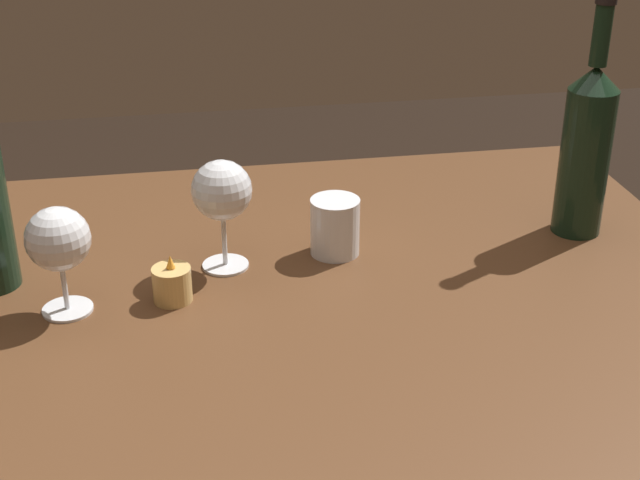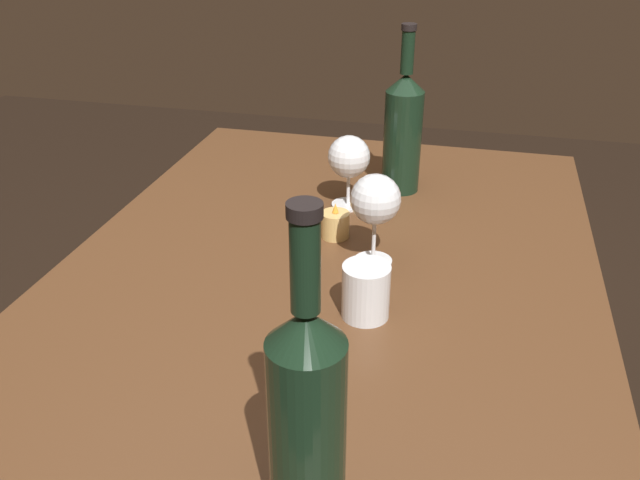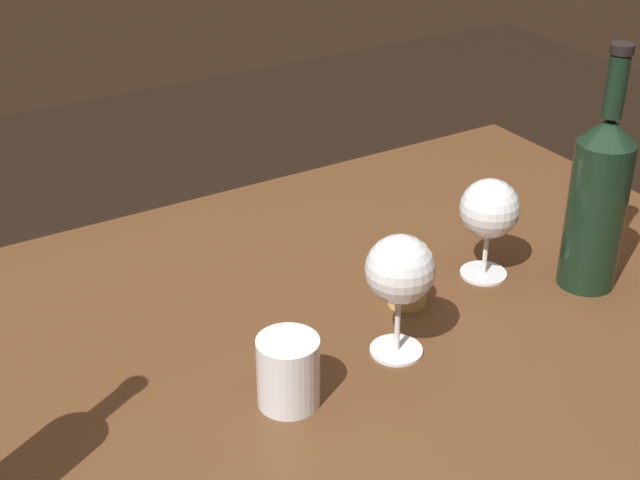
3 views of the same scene
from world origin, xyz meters
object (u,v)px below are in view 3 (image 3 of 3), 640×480
Objects in this scene: wine_bottle at (598,199)px; water_tumbler at (288,375)px; wine_glass_left at (400,272)px; votive_candle at (407,289)px; wine_glass_right at (490,211)px.

wine_bottle is 0.49m from water_tumbler.
water_tumbler is at bearing 1.62° from wine_bottle.
votive_candle is (-0.08, -0.08, -0.09)m from wine_glass_left.
wine_glass_left reaches higher than wine_glass_right.
water_tumbler is 1.26× the size of votive_candle.
votive_candle is at bearing -157.34° from water_tumbler.
wine_glass_left is 1.90× the size of water_tumbler.
wine_glass_right is at bearing -178.32° from votive_candle.
water_tumbler is 0.26m from votive_candle.
water_tumbler is (0.37, 0.10, -0.06)m from wine_glass_right.
votive_candle is (0.24, -0.09, -0.11)m from wine_bottle.
wine_glass_right is (-0.21, -0.09, -0.01)m from wine_glass_left.
wine_glass_left is at bearing -174.45° from water_tumbler.
wine_glass_left is 0.23m from wine_glass_right.
wine_bottle is at bearing 139.93° from wine_glass_right.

